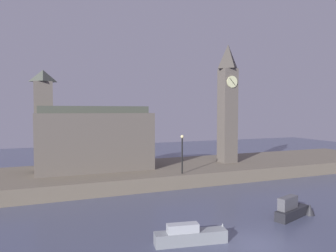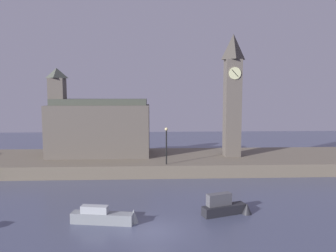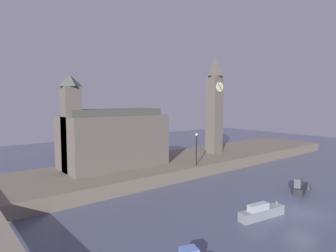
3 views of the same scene
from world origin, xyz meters
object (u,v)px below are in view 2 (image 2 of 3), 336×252
(streetlamp, at_px, (166,142))
(boat_cruiser_grey, at_px, (106,217))
(parliament_hall, at_px, (98,127))
(boat_barge_dark, at_px, (226,207))
(clock_tower, at_px, (232,94))

(streetlamp, bearing_deg, boat_cruiser_grey, -110.63)
(boat_cruiser_grey, bearing_deg, parliament_hall, 101.05)
(boat_barge_dark, xyz_separation_m, boat_cruiser_grey, (-9.25, -1.37, -0.12))
(clock_tower, bearing_deg, streetlamp, -151.19)
(streetlamp, height_order, boat_barge_dark, streetlamp)
(clock_tower, height_order, streetlamp, clock_tower)
(clock_tower, distance_m, parliament_hall, 18.19)
(clock_tower, relative_size, streetlamp, 3.68)
(parliament_hall, xyz_separation_m, boat_cruiser_grey, (3.88, -19.85, -4.68))
(streetlamp, relative_size, boat_barge_dark, 1.01)
(parliament_hall, xyz_separation_m, streetlamp, (8.87, -6.58, -1.07))
(clock_tower, xyz_separation_m, boat_cruiser_grey, (-13.69, -18.06, -9.06))
(clock_tower, distance_m, boat_barge_dark, 19.45)
(clock_tower, height_order, boat_barge_dark, clock_tower)
(parliament_hall, xyz_separation_m, boat_barge_dark, (13.13, -18.49, -4.57))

